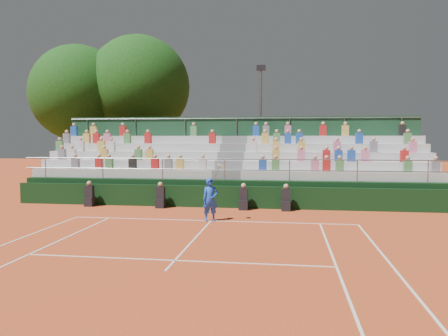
# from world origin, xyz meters

# --- Properties ---
(ground) EXTENTS (90.00, 90.00, 0.00)m
(ground) POSITION_xyz_m (0.00, 0.00, 0.00)
(ground) COLOR #C74B21
(ground) RESTS_ON ground
(courtside_wall) EXTENTS (20.00, 0.15, 1.00)m
(courtside_wall) POSITION_xyz_m (0.00, 3.20, 0.50)
(courtside_wall) COLOR black
(courtside_wall) RESTS_ON ground
(line_officials) EXTENTS (9.49, 0.40, 1.19)m
(line_officials) POSITION_xyz_m (-1.31, 2.75, 0.48)
(line_officials) COLOR black
(line_officials) RESTS_ON ground
(grandstand) EXTENTS (20.00, 5.20, 4.40)m
(grandstand) POSITION_xyz_m (-0.00, 6.44, 1.07)
(grandstand) COLOR black
(grandstand) RESTS_ON ground
(tennis_player) EXTENTS (0.88, 0.58, 2.22)m
(tennis_player) POSITION_xyz_m (-0.02, -0.03, 0.83)
(tennis_player) COLOR blue
(tennis_player) RESTS_ON ground
(tree_west) EXTENTS (6.64, 6.64, 9.61)m
(tree_west) POSITION_xyz_m (-11.54, 12.53, 6.28)
(tree_west) COLOR #3A2115
(tree_west) RESTS_ON ground
(tree_east) EXTENTS (7.10, 7.10, 10.33)m
(tree_east) POSITION_xyz_m (-7.46, 13.40, 6.77)
(tree_east) COLOR #3A2115
(tree_east) RESTS_ON ground
(floodlight_mast) EXTENTS (0.60, 0.25, 8.11)m
(floodlight_mast) POSITION_xyz_m (1.07, 13.70, 4.73)
(floodlight_mast) COLOR gray
(floodlight_mast) RESTS_ON ground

